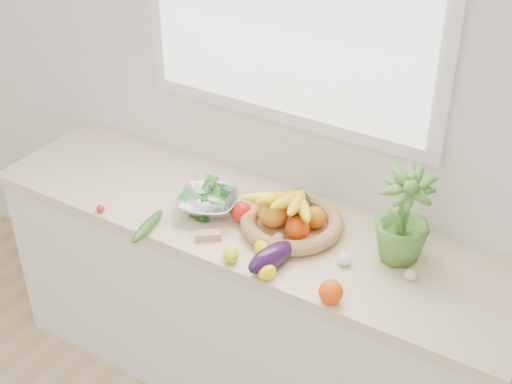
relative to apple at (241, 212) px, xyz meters
The scene contains 18 objects.
back_wall 0.53m from the apple, 88.46° to the left, with size 4.50×0.02×2.70m, color white.
counter_cabinet 0.51m from the apple, 75.15° to the left, with size 2.20×0.58×0.86m, color silver.
countertop 0.07m from the apple, 75.15° to the left, with size 2.24×0.62×0.04m, color beige.
orange_loose 0.57m from the apple, 24.91° to the right, with size 0.09×0.09×0.09m, color #FA4D07.
lemon_a 0.26m from the apple, 65.68° to the right, with size 0.06×0.07×0.06m, color #D8D80B.
lemon_b 0.36m from the apple, 42.65° to the right, with size 0.06×0.07×0.06m, color #FFE90D.
lemon_c 0.23m from the apple, 37.19° to the right, with size 0.06×0.07×0.06m, color #FFF60D.
apple is the anchor object (origin of this frame).
ginger 0.17m from the apple, 104.85° to the right, with size 0.10×0.04×0.03m, color tan.
garlic_a 0.70m from the apple, ahead, with size 0.05×0.05×0.04m, color silver.
garlic_b 0.20m from the apple, 12.81° to the right, with size 0.05×0.05×0.04m, color beige.
garlic_c 0.47m from the apple, ahead, with size 0.05×0.05×0.04m, color white.
eggplant 0.31m from the apple, 36.68° to the right, with size 0.08×0.22×0.09m, color #270D32.
cucumber 0.37m from the apple, 137.96° to the right, with size 0.04×0.23×0.04m, color #2A5117.
radish 0.57m from the apple, 154.47° to the right, with size 0.03×0.03×0.03m, color red.
potted_herb 0.64m from the apple, ahead, with size 0.20×0.20×0.36m, color #4B8530.
fruit_basket 0.20m from the apple, 16.84° to the left, with size 0.42×0.42×0.19m.
colander_with_spinach 0.15m from the apple, behind, with size 0.31×0.31×0.12m.
Camera 1 is at (1.26, -0.01, 2.52)m, focal length 50.00 mm.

